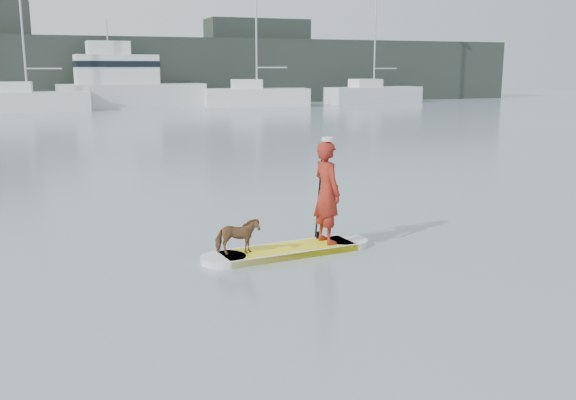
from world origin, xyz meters
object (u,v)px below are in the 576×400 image
object	(u,v)px
paddleboard	(288,251)
sailboat_e	(256,96)
motor_yacht_a	(125,83)
sailboat_d	(27,99)
paddler	(327,192)
dog	(238,236)
sailboat_f	(373,93)

from	to	relation	value
paddleboard	sailboat_e	world-z (taller)	sailboat_e
sailboat_e	motor_yacht_a	distance (m)	11.05
paddleboard	sailboat_d	world-z (taller)	sailboat_d
paddler	sailboat_e	bearing A→B (deg)	-23.85
paddler	paddleboard	bearing A→B (deg)	87.86
dog	sailboat_f	xyz separation A→B (m)	(26.23, 44.27, 0.51)
paddler	sailboat_d	xyz separation A→B (m)	(-5.98, 42.17, -0.11)
dog	paddler	bearing A→B (deg)	-76.53
paddleboard	paddler	bearing A→B (deg)	0.00
sailboat_d	sailboat_e	world-z (taller)	sailboat_d
sailboat_f	motor_yacht_a	distance (m)	22.79
motor_yacht_a	sailboat_e	bearing A→B (deg)	-18.17
paddleboard	dog	bearing A→B (deg)	180.00
paddler	sailboat_e	distance (m)	44.34
paddleboard	sailboat_d	bearing A→B (deg)	91.44
paddleboard	sailboat_e	distance (m)	44.65
sailboat_e	sailboat_f	xyz separation A→B (m)	(12.11, 1.51, 0.04)
sailboat_e	motor_yacht_a	xyz separation A→B (m)	(-10.62, 2.85, 1.10)
sailboat_e	dog	bearing A→B (deg)	-99.52
dog	sailboat_e	bearing A→B (deg)	-10.35
paddler	motor_yacht_a	distance (m)	45.48
paddleboard	dog	size ratio (longest dim) A/B	4.30
sailboat_d	sailboat_e	size ratio (longest dim) A/B	1.04
paddleboard	motor_yacht_a	xyz separation A→B (m)	(2.53, 45.51, 1.96)
sailboat_d	dog	bearing A→B (deg)	-81.79
sailboat_d	motor_yacht_a	distance (m)	8.44
sailboat_e	motor_yacht_a	bearing A→B (deg)	173.73
motor_yacht_a	paddler	bearing A→B (deg)	-95.33
sailboat_f	sailboat_d	bearing A→B (deg)	177.01
dog	sailboat_d	xyz separation A→B (m)	(-4.21, 42.34, 0.51)
sailboat_d	sailboat_f	world-z (taller)	sailboat_f
paddler	sailboat_f	bearing A→B (deg)	-36.70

